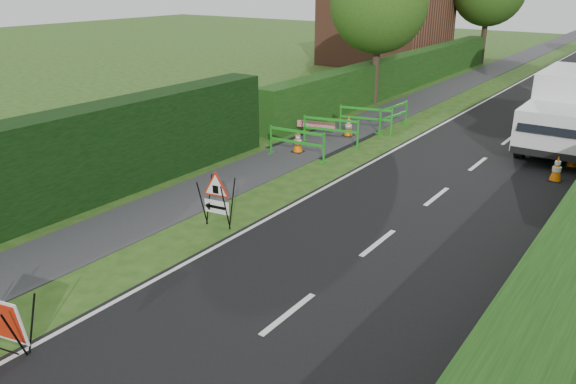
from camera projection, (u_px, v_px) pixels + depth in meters
The scene contains 17 objects.
ground at pixel (150, 296), 10.62m from camera, with size 120.00×120.00×0.00m, color #254814.
footpath at pixel (508, 63), 38.83m from camera, with size 2.00×90.00×0.02m, color #2D2D30.
hedge_west_near at pixel (7, 231), 13.32m from camera, with size 1.10×18.00×2.50m, color black.
hedge_west_far at pixel (402, 89), 30.04m from camera, with size 1.00×24.00×1.80m, color #14380F.
house_west at pixel (387, 20), 37.78m from camera, with size 7.50×7.40×7.88m.
tree_nw at pixel (379, 4), 25.17m from camera, with size 4.40×4.40×6.70m.
triangle_sign at pixel (215, 195), 13.21m from camera, with size 0.94×0.94×1.19m.
works_van at pixel (570, 109), 19.24m from camera, with size 2.34×5.77×2.61m.
traffic_cone_0 at pixel (557, 169), 16.40m from camera, with size 0.38×0.38×0.79m.
traffic_cone_1 at pixel (574, 155), 17.63m from camera, with size 0.38×0.38×0.79m.
traffic_cone_3 at pixel (298, 141), 19.10m from camera, with size 0.38×0.38×0.79m.
traffic_cone_4 at pixel (349, 126), 21.06m from camera, with size 0.38×0.38×0.79m.
ped_barrier_0 at pixel (297, 140), 18.39m from camera, with size 2.08×0.54×1.00m.
ped_barrier_1 at pixel (331, 128), 19.88m from camera, with size 2.09×0.80×1.00m.
ped_barrier_2 at pixel (366, 116), 21.48m from camera, with size 2.08×0.86×1.00m.
ped_barrier_3 at pixel (394, 114), 21.86m from camera, with size 0.51×2.08×1.00m.
redwhite_plank at pixel (316, 137), 21.13m from camera, with size 1.50×0.04×0.25m, color red.
Camera 1 is at (7.47, -5.97, 5.66)m, focal length 35.00 mm.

